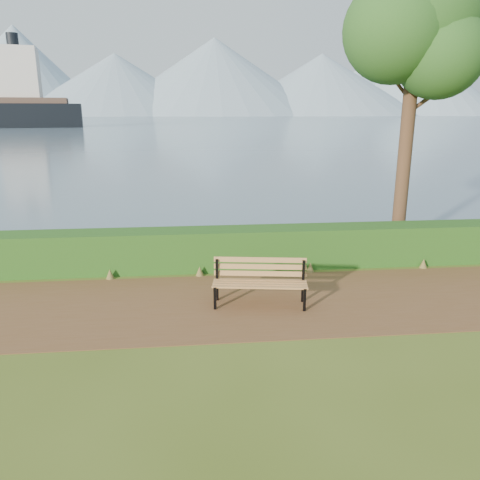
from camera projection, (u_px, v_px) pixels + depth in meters
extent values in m
plane|color=#455719|center=(257.00, 309.00, 9.34)|extent=(140.00, 140.00, 0.00)
cube|color=brown|center=(255.00, 302.00, 9.63)|extent=(40.00, 3.40, 0.01)
cube|color=#224F16|center=(243.00, 248.00, 11.70)|extent=(32.00, 0.85, 1.00)
cube|color=#405567|center=(193.00, 118.00, 258.60)|extent=(700.00, 510.00, 0.00)
cone|color=#7C95A6|center=(18.00, 71.00, 379.29)|extent=(140.00, 140.00, 70.00)
cone|color=#7C95A6|center=(116.00, 85.00, 375.71)|extent=(160.00, 160.00, 48.00)
cone|color=#7C95A6|center=(215.00, 77.00, 391.30)|extent=(190.00, 190.00, 62.00)
cone|color=#7C95A6|center=(321.00, 85.00, 396.97)|extent=(170.00, 170.00, 50.00)
cone|color=#7C95A6|center=(417.00, 81.00, 414.34)|extent=(150.00, 150.00, 58.00)
cone|color=#7C95A6|center=(180.00, 95.00, 415.92)|extent=(120.00, 120.00, 35.00)
cone|color=#7C95A6|center=(356.00, 92.00, 426.20)|extent=(130.00, 130.00, 40.00)
cube|color=black|center=(215.00, 298.00, 9.24)|extent=(0.06, 0.07, 0.47)
cube|color=black|center=(217.00, 280.00, 9.63)|extent=(0.06, 0.07, 0.90)
cube|color=black|center=(216.00, 284.00, 9.41)|extent=(0.13, 0.55, 0.05)
cube|color=black|center=(305.00, 300.00, 9.16)|extent=(0.06, 0.07, 0.47)
cube|color=black|center=(303.00, 281.00, 9.55)|extent=(0.06, 0.07, 0.90)
cube|color=black|center=(304.00, 286.00, 9.33)|extent=(0.13, 0.55, 0.05)
cube|color=olive|center=(260.00, 287.00, 9.17)|extent=(1.88, 0.37, 0.04)
cube|color=olive|center=(260.00, 285.00, 9.30)|extent=(1.88, 0.37, 0.04)
cube|color=olive|center=(260.00, 283.00, 9.42)|extent=(1.88, 0.37, 0.04)
cube|color=olive|center=(260.00, 280.00, 9.55)|extent=(1.88, 0.37, 0.04)
cube|color=olive|center=(260.00, 273.00, 9.58)|extent=(1.88, 0.33, 0.11)
cube|color=olive|center=(260.00, 267.00, 9.54)|extent=(1.88, 0.33, 0.11)
cube|color=olive|center=(260.00, 260.00, 9.50)|extent=(1.88, 0.33, 0.11)
cylinder|color=#362316|center=(407.00, 129.00, 12.62)|extent=(0.37, 0.37, 6.67)
sphere|color=#1E521B|center=(418.00, 17.00, 11.88)|extent=(3.15, 3.15, 3.15)
sphere|color=#1E521B|center=(436.00, 43.00, 12.51)|extent=(2.41, 2.41, 2.41)
sphere|color=#1E521B|center=(395.00, 30.00, 11.60)|extent=(2.59, 2.59, 2.59)
sphere|color=#1E521B|center=(440.00, 54.00, 11.60)|extent=(2.22, 2.22, 2.22)
sphere|color=#1E521B|center=(394.00, 1.00, 12.17)|extent=(2.04, 2.04, 2.04)
cylinder|color=#362316|center=(425.00, 101.00, 12.46)|extent=(0.97, 0.11, 0.73)
cylinder|color=#362316|center=(397.00, 82.00, 12.35)|extent=(0.75, 0.35, 0.67)
cube|color=silver|center=(17.00, 75.00, 108.25)|extent=(11.31, 10.67, 11.91)
cylinder|color=black|center=(13.00, 42.00, 106.37)|extent=(2.60, 2.60, 3.79)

